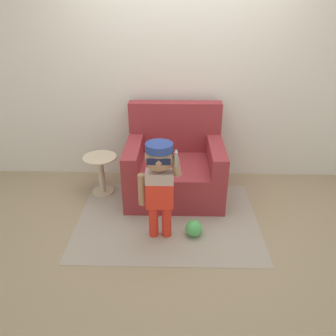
# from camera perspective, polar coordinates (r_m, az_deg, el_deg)

# --- Properties ---
(ground_plane) EXTENTS (10.00, 10.00, 0.00)m
(ground_plane) POSITION_cam_1_polar(r_m,az_deg,el_deg) (3.71, 1.97, -5.42)
(ground_plane) COLOR #998466
(wall_back) EXTENTS (10.00, 0.05, 2.60)m
(wall_back) POSITION_cam_1_polar(r_m,az_deg,el_deg) (3.86, 2.21, 16.64)
(wall_back) COLOR silver
(wall_back) RESTS_ON ground_plane
(armchair) EXTENTS (1.05, 0.89, 0.99)m
(armchair) POSITION_cam_1_polar(r_m,az_deg,el_deg) (3.70, 1.16, 0.30)
(armchair) COLOR maroon
(armchair) RESTS_ON ground_plane
(person_child) EXTENTS (0.39, 0.29, 0.94)m
(person_child) POSITION_cam_1_polar(r_m,az_deg,el_deg) (2.84, -1.52, -1.58)
(person_child) COLOR red
(person_child) RESTS_ON ground_plane
(side_table) EXTENTS (0.38, 0.38, 0.46)m
(side_table) POSITION_cam_1_polar(r_m,az_deg,el_deg) (3.78, -11.58, -0.53)
(side_table) COLOR beige
(side_table) RESTS_ON ground_plane
(rug) EXTENTS (1.81, 1.39, 0.01)m
(rug) POSITION_cam_1_polar(r_m,az_deg,el_deg) (3.40, -0.04, -8.77)
(rug) COLOR #9E9384
(rug) RESTS_ON ground_plane
(toy_ball) EXTENTS (0.16, 0.16, 0.16)m
(toy_ball) POSITION_cam_1_polar(r_m,az_deg,el_deg) (3.15, 4.52, -10.40)
(toy_ball) COLOR #4CB256
(toy_ball) RESTS_ON ground_plane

